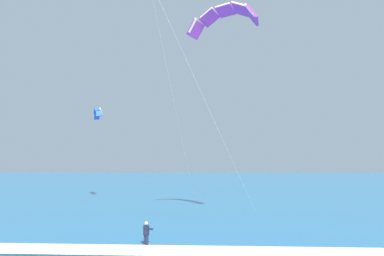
{
  "coord_description": "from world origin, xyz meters",
  "views": [
    {
      "loc": [
        4.9,
        -6.31,
        5.67
      ],
      "look_at": [
        3.71,
        17.42,
        7.85
      ],
      "focal_mm": 31.64,
      "sensor_mm": 36.0,
      "label": 1
    }
  ],
  "objects_px": {
    "kitesurfer": "(146,233)",
    "kite_primary": "(223,17)",
    "kite_distant": "(98,112)",
    "surfboard": "(146,248)"
  },
  "relations": [
    {
      "from": "kite_primary",
      "to": "kite_distant",
      "type": "xyz_separation_m",
      "value": [
        -16.85,
        14.71,
        -6.92
      ]
    },
    {
      "from": "surfboard",
      "to": "kite_distant",
      "type": "relative_size",
      "value": 0.36
    },
    {
      "from": "surfboard",
      "to": "kitesurfer",
      "type": "distance_m",
      "value": 0.91
    },
    {
      "from": "kitesurfer",
      "to": "kite_distant",
      "type": "xyz_separation_m",
      "value": [
        -11.4,
        23.81,
        11.24
      ]
    },
    {
      "from": "kitesurfer",
      "to": "kite_primary",
      "type": "distance_m",
      "value": 21.04
    },
    {
      "from": "kitesurfer",
      "to": "kite_primary",
      "type": "relative_size",
      "value": 0.09
    },
    {
      "from": "surfboard",
      "to": "kitesurfer",
      "type": "bearing_deg",
      "value": 62.22
    },
    {
      "from": "kitesurfer",
      "to": "kite_distant",
      "type": "bearing_deg",
      "value": 115.57
    },
    {
      "from": "kite_primary",
      "to": "kitesurfer",
      "type": "bearing_deg",
      "value": -120.91
    },
    {
      "from": "kite_primary",
      "to": "kite_distant",
      "type": "distance_m",
      "value": 23.41
    }
  ]
}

